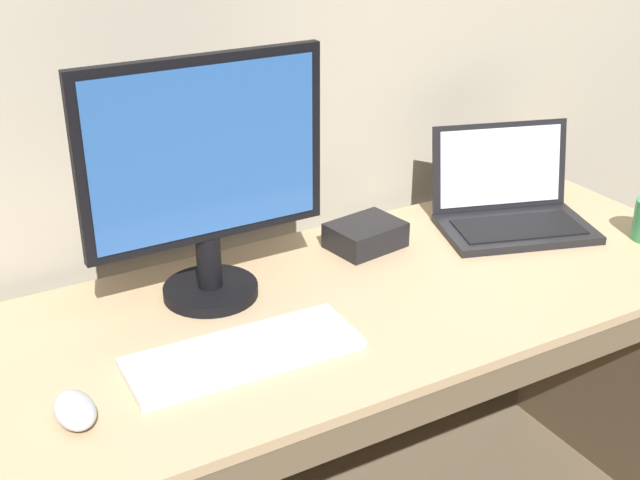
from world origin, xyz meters
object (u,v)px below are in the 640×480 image
(wired_keyboard, at_px, (243,353))
(external_drive_box, at_px, (365,235))
(computer_mouse, at_px, (75,410))
(external_monitor, at_px, (206,180))
(laptop_black, at_px, (511,208))

(wired_keyboard, relative_size, external_drive_box, 2.66)
(external_drive_box, bearing_deg, computer_mouse, -157.54)
(external_monitor, xyz_separation_m, external_drive_box, (0.39, 0.05, -0.22))
(wired_keyboard, distance_m, external_drive_box, 0.50)
(external_monitor, height_order, computer_mouse, external_monitor)
(wired_keyboard, height_order, computer_mouse, computer_mouse)
(laptop_black, height_order, external_drive_box, laptop_black)
(external_monitor, distance_m, wired_keyboard, 0.33)
(external_monitor, distance_m, external_drive_box, 0.45)
(laptop_black, distance_m, wired_keyboard, 0.81)
(laptop_black, xyz_separation_m, external_drive_box, (-0.36, 0.07, -0.02))
(wired_keyboard, distance_m, computer_mouse, 0.30)
(laptop_black, relative_size, computer_mouse, 3.73)
(laptop_black, relative_size, external_drive_box, 2.55)
(laptop_black, relative_size, external_monitor, 0.83)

